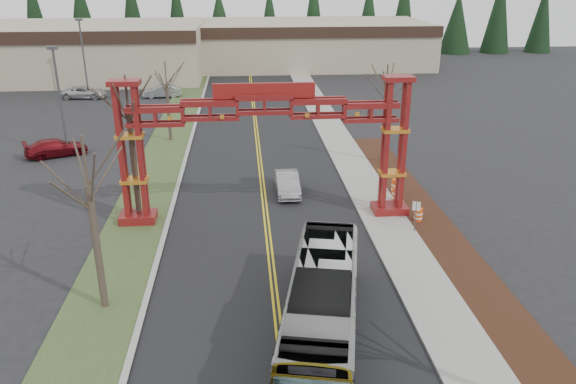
{
  "coord_description": "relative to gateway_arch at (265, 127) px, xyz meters",
  "views": [
    {
      "loc": [
        -1.3,
        -14.71,
        14.69
      ],
      "look_at": [
        1.08,
        14.04,
        3.29
      ],
      "focal_mm": 35.0,
      "sensor_mm": 36.0,
      "label": 1
    }
  ],
  "objects": [
    {
      "name": "silver_sedan",
      "position": [
        1.71,
        4.14,
        -5.24
      ],
      "size": [
        1.59,
        4.49,
        1.48
      ],
      "primitive_type": "imported",
      "rotation": [
        0.0,
        0.0,
        0.01
      ],
      "color": "#A5A8AD",
      "rests_on": "ground"
    },
    {
      "name": "curb_left",
      "position": [
        -6.15,
        7.0,
        -5.91
      ],
      "size": [
        0.3,
        110.0,
        0.15
      ],
      "primitive_type": "cube",
      "color": "#9E9E99",
      "rests_on": "ground"
    },
    {
      "name": "barrel_south",
      "position": [
        9.46,
        -1.49,
        -5.51
      ],
      "size": [
        0.51,
        0.51,
        0.95
      ],
      "color": "#F4490D",
      "rests_on": "ground"
    },
    {
      "name": "lane_line_right",
      "position": [
        0.12,
        7.0,
        -5.96
      ],
      "size": [
        0.12,
        100.0,
        0.01
      ],
      "primitive_type": "cube",
      "color": "gold",
      "rests_on": "road"
    },
    {
      "name": "road",
      "position": [
        -0.0,
        7.0,
        -5.97
      ],
      "size": [
        12.0,
        110.0,
        0.02
      ],
      "primitive_type": "cube",
      "color": "black",
      "rests_on": "ground"
    },
    {
      "name": "conifer_treeline",
      "position": [
        0.25,
        74.0,
        0.5
      ],
      "size": [
        116.1,
        5.6,
        13.0
      ],
      "color": "black",
      "rests_on": "ground"
    },
    {
      "name": "landscape_strip",
      "position": [
        10.2,
        -8.0,
        -5.92
      ],
      "size": [
        2.6,
        50.0,
        0.12
      ],
      "primitive_type": "cube",
      "color": "black",
      "rests_on": "ground"
    },
    {
      "name": "transit_bus",
      "position": [
        1.8,
        -12.8,
        -4.36
      ],
      "size": [
        5.05,
        11.95,
        3.24
      ],
      "primitive_type": "imported",
      "rotation": [
        0.0,
        0.0,
        -0.21
      ],
      "color": "#AAACB1",
      "rests_on": "ground"
    },
    {
      "name": "bare_tree_median_near",
      "position": [
        -8.0,
        -9.59,
        0.09
      ],
      "size": [
        3.37,
        3.37,
        8.34
      ],
      "color": "#382D26",
      "rests_on": "ground"
    },
    {
      "name": "lane_line_left",
      "position": [
        -0.12,
        7.0,
        -5.96
      ],
      "size": [
        0.12,
        100.0,
        0.01
      ],
      "primitive_type": "cube",
      "color": "gold",
      "rests_on": "road"
    },
    {
      "name": "grass_median",
      "position": [
        -8.0,
        7.0,
        -5.94
      ],
      "size": [
        4.0,
        110.0,
        0.08
      ],
      "primitive_type": "cube",
      "color": "#364B25",
      "rests_on": "ground"
    },
    {
      "name": "barrel_mid",
      "position": [
        8.93,
        1.82,
        -5.45
      ],
      "size": [
        0.57,
        0.57,
        1.06
      ],
      "color": "#F4490D",
      "rests_on": "ground"
    },
    {
      "name": "bare_tree_median_mid",
      "position": [
        -8.0,
        0.42,
        0.79
      ],
      "size": [
        3.46,
        3.46,
        9.11
      ],
      "color": "#382D26",
      "rests_on": "ground"
    },
    {
      "name": "parked_car_far_b",
      "position": [
        -20.61,
        37.88,
        -5.25
      ],
      "size": [
        5.41,
        2.73,
        1.47
      ],
      "primitive_type": "imported",
      "rotation": [
        0.0,
        0.0,
        1.51
      ],
      "color": "beige",
      "rests_on": "ground"
    },
    {
      "name": "street_sign",
      "position": [
        8.76,
        -3.02,
        -4.51
      ],
      "size": [
        0.44,
        0.22,
        2.05
      ],
      "color": "#3F3F44",
      "rests_on": "ground"
    },
    {
      "name": "gateway_arch",
      "position": [
        0.0,
        0.0,
        0.0
      ],
      "size": [
        18.2,
        1.6,
        8.9
      ],
      "color": "#5D0C13",
      "rests_on": "ground"
    },
    {
      "name": "parked_car_far_a",
      "position": [
        -11.15,
        37.61,
        -5.22
      ],
      "size": [
        4.73,
        1.88,
        1.53
      ],
      "primitive_type": "imported",
      "rotation": [
        0.0,
        0.0,
        4.77
      ],
      "color": "#999BA0",
      "rests_on": "ground"
    },
    {
      "name": "retail_building_west",
      "position": [
        -30.0,
        53.96,
        -2.22
      ],
      "size": [
        46.0,
        22.3,
        7.5
      ],
      "color": "tan",
      "rests_on": "ground"
    },
    {
      "name": "curb_right",
      "position": [
        6.15,
        7.0,
        -5.91
      ],
      "size": [
        0.3,
        110.0,
        0.15
      ],
      "primitive_type": "cube",
      "color": "#9E9E99",
      "rests_on": "ground"
    },
    {
      "name": "sidewalk_right",
      "position": [
        7.6,
        7.0,
        -5.91
      ],
      "size": [
        2.6,
        110.0,
        0.14
      ],
      "primitive_type": "cube",
      "color": "gray",
      "rests_on": "ground"
    },
    {
      "name": "bare_tree_right_far",
      "position": [
        10.0,
        10.28,
        -0.17
      ],
      "size": [
        3.19,
        3.19,
        7.96
      ],
      "color": "#382D26",
      "rests_on": "ground"
    },
    {
      "name": "barrel_north",
      "position": [
        9.27,
        3.27,
        -5.43
      ],
      "size": [
        0.6,
        0.6,
        1.11
      ],
      "color": "#F4490D",
      "rests_on": "ground"
    },
    {
      "name": "retail_building_east",
      "position": [
        10.0,
        61.95,
        -2.47
      ],
      "size": [
        38.0,
        20.3,
        7.0
      ],
      "color": "tan",
      "rests_on": "ground"
    },
    {
      "name": "light_pole_near",
      "position": [
        -16.27,
        14.5,
        -0.73
      ],
      "size": [
        0.79,
        0.39,
        9.08
      ],
      "color": "#3F3F44",
      "rests_on": "ground"
    },
    {
      "name": "light_pole_far",
      "position": [
        -20.42,
        38.77,
        -0.55
      ],
      "size": [
        0.81,
        0.41,
        9.38
      ],
      "color": "#3F3F44",
      "rests_on": "ground"
    },
    {
      "name": "bare_tree_median_far",
      "position": [
        -8.0,
        18.16,
        -0.75
      ],
      "size": [
        3.01,
        3.01,
        7.26
      ],
      "color": "#382D26",
      "rests_on": "ground"
    },
    {
      "name": "parked_car_mid_a",
      "position": [
        -17.16,
        14.33,
        -5.25
      ],
      "size": [
        5.45,
        3.95,
        1.47
      ],
      "primitive_type": "imported",
      "rotation": [
        0.0,
        0.0,
        1.99
      ],
      "color": "maroon",
      "rests_on": "ground"
    }
  ]
}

